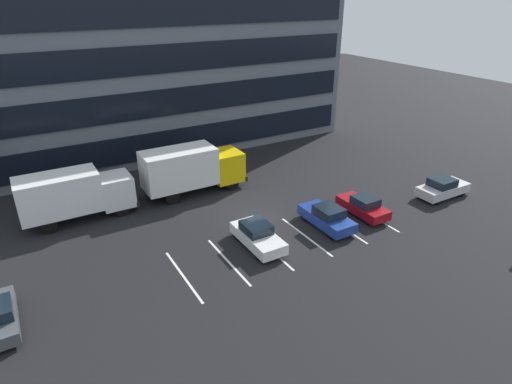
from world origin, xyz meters
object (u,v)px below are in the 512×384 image
box_truck_yellow (192,168)px  sedan_maroon (363,206)px  box_truck_white (74,194)px  sedan_navy (327,217)px  sedan_silver (442,188)px  sedan_white (257,236)px

box_truck_yellow → sedan_maroon: bearing=-46.8°
box_truck_white → box_truck_yellow: box_truck_yellow is taller
sedan_navy → sedan_silver: 10.53m
box_truck_white → sedan_silver: bearing=-22.6°
sedan_silver → box_truck_yellow: bearing=147.4°
box_truck_white → sedan_silver: (24.59, -10.25, -1.23)m
sedan_navy → sedan_silver: bearing=-4.4°
sedan_silver → sedan_white: bearing=176.0°
sedan_white → sedan_silver: 15.73m
sedan_navy → sedan_white: (-5.19, 0.29, -0.00)m
sedan_silver → sedan_maroon: sedan_silver is taller
box_truck_white → sedan_white: bearing=-45.8°
sedan_white → sedan_silver: size_ratio=0.99×
sedan_white → sedan_silver: sedan_silver is taller
sedan_white → sedan_maroon: bearing=-1.7°
sedan_navy → sedan_maroon: 3.25m
box_truck_yellow → sedan_white: size_ratio=1.89×
sedan_silver → sedan_maroon: 7.30m
box_truck_white → sedan_silver: 26.67m
box_truck_white → box_truck_yellow: size_ratio=0.94×
sedan_silver → sedan_maroon: bearing=173.2°
box_truck_yellow → sedan_navy: box_truck_yellow is taller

